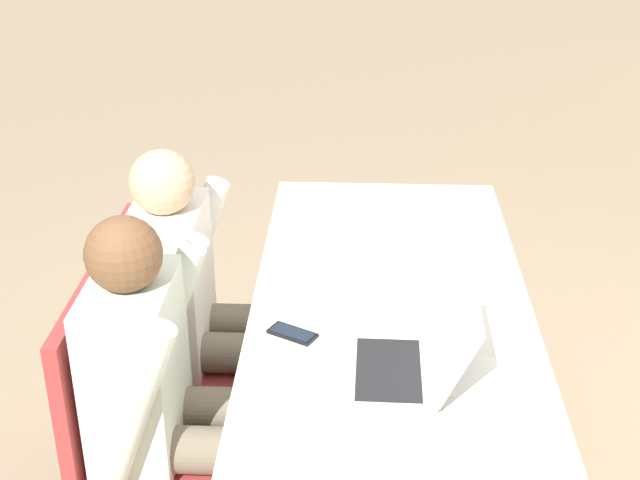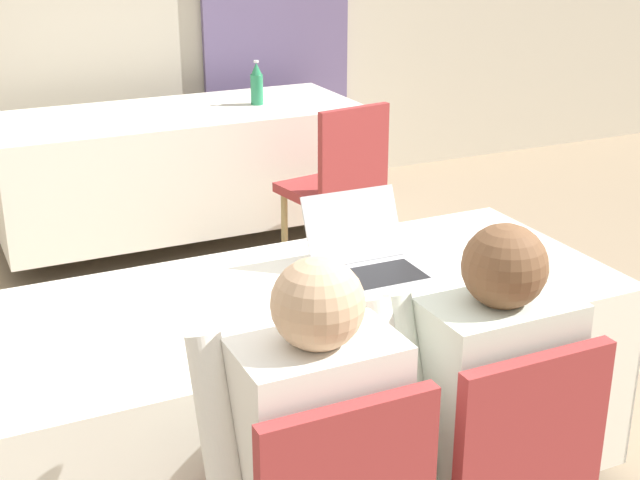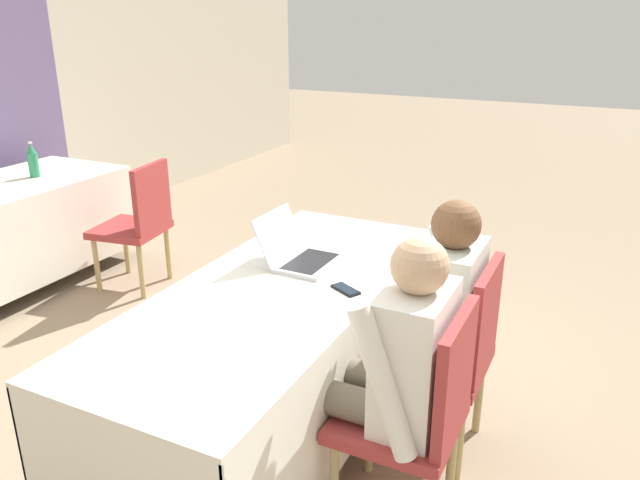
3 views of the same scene
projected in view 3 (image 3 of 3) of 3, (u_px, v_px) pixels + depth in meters
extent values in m
plane|color=gray|center=(280.00, 431.00, 2.93)|extent=(24.00, 24.00, 0.00)
cube|color=slate|center=(4.00, 83.00, 4.91)|extent=(1.01, 0.04, 2.65)
cube|color=white|center=(276.00, 289.00, 2.67)|extent=(2.03, 0.83, 0.02)
cube|color=white|center=(363.00, 376.00, 2.61)|extent=(2.03, 0.01, 0.61)
cube|color=white|center=(203.00, 334.00, 2.95)|extent=(2.03, 0.01, 0.61)
cube|color=white|center=(364.00, 273.00, 3.63)|extent=(0.01, 0.83, 0.61)
cylinder|color=#333333|center=(280.00, 421.00, 2.91)|extent=(0.06, 0.06, 0.11)
cube|color=white|center=(25.00, 248.00, 4.01)|extent=(2.03, 0.01, 0.61)
cube|color=white|center=(94.00, 200.00, 5.03)|extent=(0.01, 0.83, 0.61)
cube|color=#B7B7BC|center=(310.00, 263.00, 2.90)|extent=(0.33, 0.25, 0.02)
cube|color=black|center=(310.00, 261.00, 2.90)|extent=(0.29, 0.17, 0.00)
cube|color=#B7B7BC|center=(279.00, 234.00, 2.93)|extent=(0.33, 0.11, 0.21)
cube|color=black|center=(279.00, 234.00, 2.93)|extent=(0.29, 0.09, 0.19)
cube|color=black|center=(346.00, 290.00, 2.64)|extent=(0.12, 0.15, 0.01)
cube|color=#192333|center=(346.00, 288.00, 2.63)|extent=(0.10, 0.13, 0.00)
cube|color=white|center=(101.00, 361.00, 2.11)|extent=(0.31, 0.36, 0.00)
cube|color=white|center=(280.00, 262.00, 2.94)|extent=(0.28, 0.34, 0.00)
cylinder|color=#288456|center=(34.00, 165.00, 4.42)|extent=(0.07, 0.07, 0.17)
cone|color=#288456|center=(31.00, 148.00, 4.38)|extent=(0.06, 0.06, 0.07)
cylinder|color=silver|center=(30.00, 143.00, 4.36)|extent=(0.03, 0.03, 0.01)
cylinder|color=tan|center=(369.00, 431.00, 2.61)|extent=(0.04, 0.04, 0.40)
cylinder|color=tan|center=(452.00, 456.00, 2.47)|extent=(0.04, 0.04, 0.40)
cube|color=#9E3333|center=(397.00, 421.00, 2.31)|extent=(0.44, 0.44, 0.05)
cube|color=#9E3333|center=(455.00, 376.00, 2.15)|extent=(0.40, 0.04, 0.45)
cylinder|color=tan|center=(406.00, 376.00, 3.01)|extent=(0.04, 0.04, 0.40)
cylinder|color=tan|center=(380.00, 415.00, 2.71)|extent=(0.04, 0.04, 0.40)
cylinder|color=tan|center=(479.00, 394.00, 2.87)|extent=(0.04, 0.04, 0.40)
cylinder|color=tan|center=(460.00, 438.00, 2.57)|extent=(0.04, 0.04, 0.40)
cube|color=#9E3333|center=(434.00, 361.00, 2.71)|extent=(0.44, 0.44, 0.05)
cube|color=#9E3333|center=(485.00, 319.00, 2.54)|extent=(0.40, 0.04, 0.45)
cylinder|color=tan|center=(126.00, 248.00, 4.63)|extent=(0.04, 0.04, 0.40)
cylinder|color=tan|center=(97.00, 265.00, 4.32)|extent=(0.04, 0.04, 0.40)
cylinder|color=tan|center=(168.00, 253.00, 4.54)|extent=(0.04, 0.04, 0.40)
cylinder|color=tan|center=(141.00, 271.00, 4.22)|extent=(0.04, 0.04, 0.40)
cube|color=#9E3333|center=(130.00, 229.00, 4.35)|extent=(0.50, 0.50, 0.05)
cube|color=#9E3333|center=(152.00, 197.00, 4.21)|extent=(0.41, 0.10, 0.45)
cylinder|color=#665B4C|center=(374.00, 380.00, 2.41)|extent=(0.13, 0.42, 0.13)
cylinder|color=#665B4C|center=(356.00, 405.00, 2.26)|extent=(0.13, 0.42, 0.13)
cylinder|color=#665B4C|center=(332.00, 429.00, 2.59)|extent=(0.10, 0.10, 0.45)
cylinder|color=#665B4C|center=(312.00, 455.00, 2.44)|extent=(0.10, 0.10, 0.45)
cube|color=silver|center=(414.00, 357.00, 2.20)|extent=(0.36, 0.22, 0.52)
cylinder|color=silver|center=(421.00, 328.00, 2.39)|extent=(0.08, 0.26, 0.54)
cylinder|color=silver|center=(382.00, 383.00, 2.03)|extent=(0.08, 0.26, 0.54)
sphere|color=tan|center=(420.00, 266.00, 2.07)|extent=(0.20, 0.20, 0.20)
cylinder|color=#665B4C|center=(413.00, 328.00, 2.81)|extent=(0.13, 0.42, 0.13)
cylinder|color=#665B4C|center=(400.00, 346.00, 2.66)|extent=(0.13, 0.42, 0.13)
cylinder|color=#665B4C|center=(374.00, 373.00, 2.99)|extent=(0.10, 0.10, 0.45)
cylinder|color=#665B4C|center=(359.00, 393.00, 2.83)|extent=(0.10, 0.10, 0.45)
cube|color=silver|center=(450.00, 304.00, 2.59)|extent=(0.36, 0.22, 0.52)
cylinder|color=silver|center=(454.00, 282.00, 2.78)|extent=(0.08, 0.26, 0.54)
cylinder|color=silver|center=(426.00, 322.00, 2.43)|extent=(0.08, 0.26, 0.54)
sphere|color=brown|center=(456.00, 225.00, 2.47)|extent=(0.20, 0.20, 0.20)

